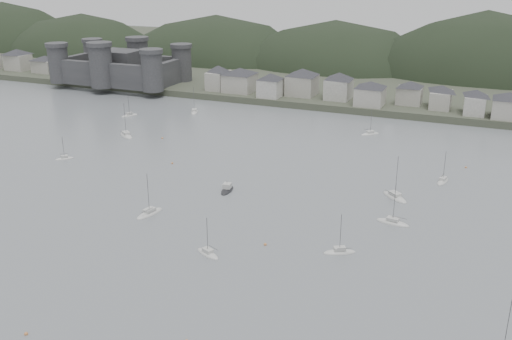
% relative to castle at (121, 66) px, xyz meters
% --- Properties ---
extents(far_shore_land, '(900.00, 250.00, 3.00)m').
position_rel_castle_xyz_m(far_shore_land, '(120.00, 115.20, -9.46)').
color(far_shore_land, '#383D2D').
rests_on(far_shore_land, ground).
extents(forested_ridge, '(851.55, 103.94, 102.57)m').
position_rel_castle_xyz_m(forested_ridge, '(124.83, 89.60, -22.25)').
color(forested_ridge, black).
rests_on(forested_ridge, ground).
extents(castle, '(66.00, 43.00, 20.00)m').
position_rel_castle_xyz_m(castle, '(0.00, 0.00, 0.00)').
color(castle, '#343437').
rests_on(castle, far_shore_land).
extents(waterfront_town, '(451.48, 28.46, 12.92)m').
position_rel_castle_xyz_m(waterfront_town, '(170.59, 3.54, -2.30)').
color(waterfront_town, '#A19D93').
rests_on(waterfront_town, far_shore_land).
extents(sailboat_lead, '(7.18, 7.22, 10.57)m').
position_rel_castle_xyz_m(sailboat_lead, '(137.90, -36.59, -10.79)').
color(sailboat_lead, silver).
rests_on(sailboat_lead, ground).
extents(moored_fleet, '(236.90, 167.05, 13.40)m').
position_rel_castle_xyz_m(moored_fleet, '(104.67, -118.98, -10.79)').
color(moored_fleet, silver).
rests_on(moored_fleet, ground).
extents(motor_launch_far, '(3.79, 7.94, 3.83)m').
position_rel_castle_xyz_m(motor_launch_far, '(112.75, -108.63, -10.67)').
color(motor_launch_far, black).
rests_on(motor_launch_far, ground).
extents(mooring_buoys, '(184.24, 120.89, 0.70)m').
position_rel_castle_xyz_m(mooring_buoys, '(121.14, -123.13, -10.81)').
color(mooring_buoys, '#D08145').
rests_on(mooring_buoys, ground).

